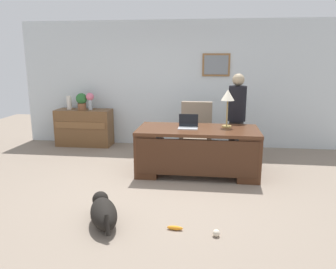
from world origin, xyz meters
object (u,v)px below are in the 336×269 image
object	(u,v)px
vase_with_flowers	(90,99)
dog_toy_ball	(216,233)
laptop	(188,125)
potted_plant	(82,101)
vase_empty	(69,103)
desk	(197,149)
dog_toy_bone	(175,228)
credenza	(84,127)
armchair	(196,133)
dog_lying	(103,212)
person_standing	(237,118)
desk_lamp	(228,97)

from	to	relation	value
vase_with_flowers	dog_toy_ball	world-z (taller)	vase_with_flowers
laptop	potted_plant	world-z (taller)	potted_plant
laptop	vase_empty	distance (m)	3.14
desk	dog_toy_bone	world-z (taller)	desk
credenza	armchair	world-z (taller)	armchair
credenza	dog_lying	bearing A→B (deg)	-65.93
vase_empty	person_standing	bearing A→B (deg)	-13.20
vase_with_flowers	person_standing	bearing A→B (deg)	-15.17
desk_lamp	desk	bearing A→B (deg)	-155.41
dog_toy_ball	desk_lamp	bearing A→B (deg)	85.37
armchair	desk_lamp	distance (m)	1.21
vase_with_flowers	laptop	bearing A→B (deg)	-34.45
laptop	dog_toy_bone	distance (m)	2.13
armchair	desk	bearing A→B (deg)	-85.93
credenza	vase_empty	bearing A→B (deg)	179.76
dog_toy_bone	laptop	bearing A→B (deg)	89.80
desk	dog_lying	bearing A→B (deg)	-118.21
vase_with_flowers	potted_plant	world-z (taller)	vase_with_flowers
vase_with_flowers	dog_toy_bone	bearing A→B (deg)	-57.50
desk	person_standing	world-z (taller)	person_standing
credenza	potted_plant	bearing A→B (deg)	177.37
potted_plant	dog_toy_bone	bearing A→B (deg)	-55.33
person_standing	vase_with_flowers	bearing A→B (deg)	164.83
dog_lying	desk	bearing A→B (deg)	61.79
armchair	laptop	world-z (taller)	armchair
vase_empty	dog_toy_bone	size ratio (longest dim) A/B	1.63
dog_lying	desk_lamp	distance (m)	2.82
person_standing	dog_toy_ball	xyz separation A→B (m)	(-0.38, -2.76, -0.81)
armchair	dog_lying	size ratio (longest dim) A/B	1.40
credenza	potted_plant	size ratio (longest dim) A/B	3.36
dog_toy_bone	armchair	bearing A→B (deg)	87.96
dog_lying	vase_with_flowers	xyz separation A→B (m)	(-1.39, 3.49, 0.89)
vase_empty	potted_plant	world-z (taller)	potted_plant
dog_lying	desk_lamp	bearing A→B (deg)	54.80
desk	armchair	bearing A→B (deg)	94.07
credenza	dog_toy_ball	world-z (taller)	credenza
potted_plant	credenza	bearing A→B (deg)	-2.63
dog_lying	vase_empty	world-z (taller)	vase_empty
desk	vase_empty	size ratio (longest dim) A/B	6.69
laptop	dog_toy_ball	world-z (taller)	laptop
credenza	laptop	world-z (taller)	laptop
vase_with_flowers	dog_toy_bone	world-z (taller)	vase_with_flowers
dog_lying	vase_with_flowers	bearing A→B (deg)	111.79
potted_plant	person_standing	bearing A→B (deg)	-14.33
vase_with_flowers	potted_plant	distance (m)	0.20
armchair	potted_plant	distance (m)	2.67
credenza	vase_empty	xyz separation A→B (m)	(-0.32, 0.00, 0.55)
credenza	dog_toy_ball	xyz separation A→B (m)	(2.87, -3.60, -0.36)
credenza	desk	bearing A→B (deg)	-31.68
person_standing	dog_toy_bone	size ratio (longest dim) A/B	8.97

